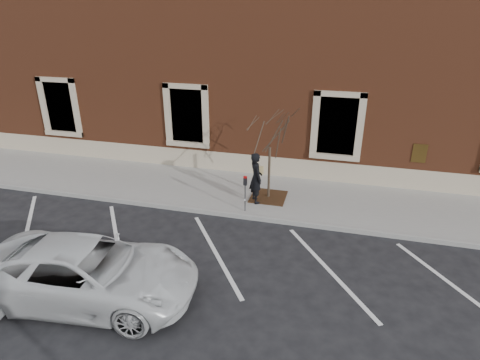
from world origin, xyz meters
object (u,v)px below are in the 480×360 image
(parking_meter, at_px, (245,187))
(white_truck, at_px, (87,272))
(sapling, at_px, (270,133))
(man, at_px, (256,178))

(parking_meter, xyz_separation_m, white_truck, (-2.64, -4.98, -0.31))
(white_truck, bearing_deg, parking_meter, -34.29)
(sapling, bearing_deg, parking_meter, -114.18)
(parking_meter, bearing_deg, man, 72.53)
(man, xyz_separation_m, white_truck, (-2.83, -5.77, -0.33))
(white_truck, bearing_deg, man, -32.52)
(parking_meter, bearing_deg, white_truck, -121.68)
(man, distance_m, white_truck, 6.43)
(man, bearing_deg, sapling, -68.91)
(parking_meter, height_order, sapling, sapling)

